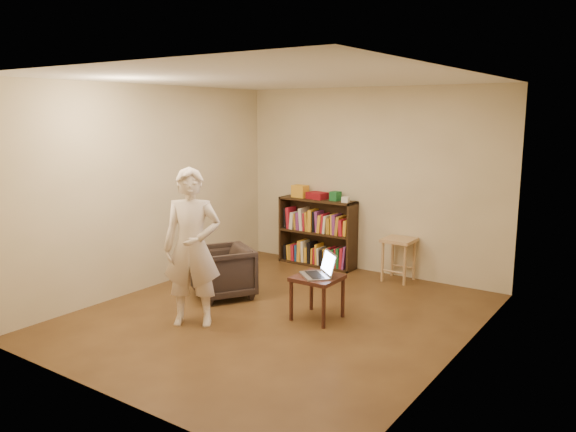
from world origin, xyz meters
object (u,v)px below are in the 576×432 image
Objects in this scene: stool at (399,247)px; armchair at (223,272)px; person at (192,248)px; bookshelf at (318,236)px; laptop at (320,271)px; side_table at (317,283)px.

stool is 0.84× the size of armchair.
person is (-1.17, -2.73, 0.37)m from stool.
laptop is (1.20, -1.90, 0.11)m from bookshelf.
armchair is 1.43× the size of laptop.
armchair reaches higher than stool.
person is at bearing -139.05° from side_table.
bookshelf is at bearing 177.23° from stool.
side_table is (1.17, -1.91, -0.03)m from bookshelf.
stool is at bearing 35.08° from person.
side_table is (-0.15, -1.85, -0.07)m from stool.
person reaches higher than side_table.
laptop is (-0.13, -1.83, 0.08)m from stool.
laptop reaches higher than side_table.
bookshelf is 2.25m from side_table.
armchair is 0.41× the size of person.
laptop is (1.38, 0.03, 0.23)m from armchair.
side_table is at bearing 32.58° from armchair.
armchair is at bearing 79.79° from person.
armchair is at bearing -128.93° from stool.
armchair reaches higher than side_table.
armchair is at bearing -137.99° from laptop.
laptop is 0.29× the size of person.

